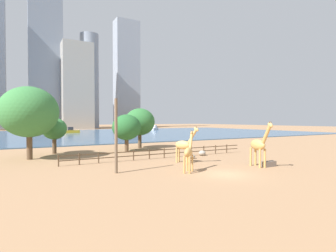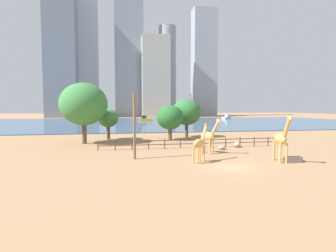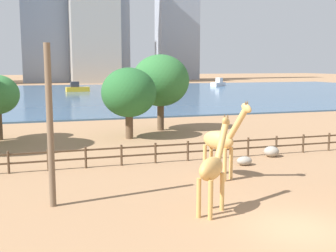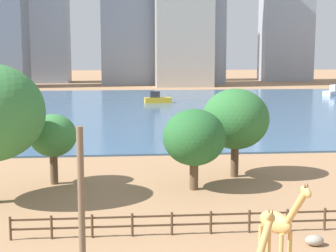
% 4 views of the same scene
% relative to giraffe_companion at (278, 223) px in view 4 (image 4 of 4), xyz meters
% --- Properties ---
extents(ground_plane, '(400.00, 400.00, 0.00)m').
position_rel_giraffe_companion_xyz_m(ground_plane, '(-0.23, 72.56, -2.10)').
color(ground_plane, '#9E7551').
extents(harbor_water, '(180.00, 86.00, 0.20)m').
position_rel_giraffe_companion_xyz_m(harbor_water, '(-0.23, 69.56, -2.00)').
color(harbor_water, '#3D6084').
rests_on(harbor_water, ground).
extents(giraffe_companion, '(1.94, 3.04, 4.36)m').
position_rel_giraffe_companion_xyz_m(giraffe_companion, '(0.00, 0.00, 0.00)').
color(giraffe_companion, tan).
rests_on(giraffe_companion, ground).
extents(utility_pole, '(0.28, 0.28, 7.05)m').
position_rel_giraffe_companion_xyz_m(utility_pole, '(-8.90, -1.98, 1.43)').
color(utility_pole, brown).
rests_on(utility_pole, ground).
extents(boulder_near_fence, '(0.97, 0.73, 0.55)m').
position_rel_giraffe_companion_xyz_m(boulder_near_fence, '(2.71, 2.37, -1.82)').
color(boulder_near_fence, gray).
rests_on(boulder_near_fence, ground).
extents(enclosure_fence, '(26.12, 0.14, 1.30)m').
position_rel_giraffe_companion_xyz_m(enclosure_fence, '(-0.68, 4.56, -1.33)').
color(enclosure_fence, '#4C3826').
rests_on(enclosure_fence, ground).
extents(tree_left_large, '(3.59, 3.59, 5.37)m').
position_rel_giraffe_companion_xyz_m(tree_left_large, '(-12.44, 16.50, 1.61)').
color(tree_left_large, brown).
rests_on(tree_left_large, ground).
extents(tree_center_broad, '(5.38, 5.38, 7.14)m').
position_rel_giraffe_companion_xyz_m(tree_center_broad, '(1.81, 17.54, 2.60)').
color(tree_center_broad, brown).
rests_on(tree_center_broad, ground).
extents(tree_left_small, '(4.58, 4.58, 5.95)m').
position_rel_giraffe_companion_xyz_m(tree_left_small, '(-2.01, 13.91, 1.76)').
color(tree_left_small, brown).
rests_on(tree_left_small, ground).
extents(boat_ferry, '(5.56, 4.87, 2.41)m').
position_rel_giraffe_companion_xyz_m(boat_ferry, '(41.17, 91.56, -1.08)').
color(boat_ferry, silver).
rests_on(boat_ferry, harbor_water).
extents(boat_sailboat, '(5.33, 2.28, 2.29)m').
position_rel_giraffe_companion_xyz_m(boat_sailboat, '(-0.31, 77.50, -1.12)').
color(boat_sailboat, gold).
rests_on(boat_sailboat, harbor_water).
extents(skyline_tower_needle, '(16.68, 15.53, 48.80)m').
position_rel_giraffe_companion_xyz_m(skyline_tower_needle, '(11.12, 131.85, 22.30)').
color(skyline_tower_needle, '#ADA89E').
rests_on(skyline_tower_needle, ground).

